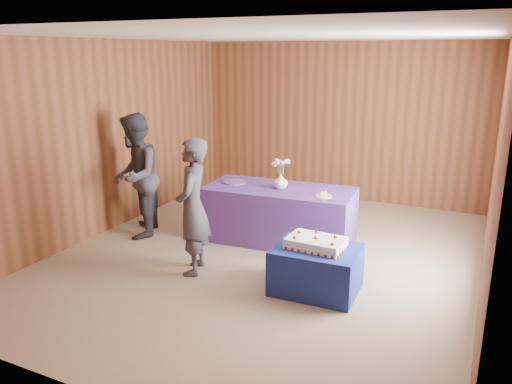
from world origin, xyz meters
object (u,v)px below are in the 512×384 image
Objects in this scene: guest_left at (193,207)px; guest_right at (136,176)px; cake_table at (316,269)px; vase at (281,181)px; sheet_cake at (316,243)px; serving_table at (279,214)px.

guest_right reaches higher than guest_left.
cake_table is 4.45× the size of vase.
serving_table is at bearing 130.48° from sheet_cake.
cake_table is 0.52× the size of guest_right.
cake_table is 1.57m from guest_left.
cake_table is 0.56× the size of guest_left.
guest_left is (-0.53, -1.35, -0.05)m from vase.
vase is 1.45m from guest_left.
vase is 0.12× the size of guest_right.
sheet_cake is (-0.02, 0.01, 0.30)m from cake_table.
guest_right is (-2.83, 0.56, 0.61)m from cake_table.
guest_left is 0.93× the size of guest_right.
guest_right is at bearing 167.00° from cake_table.
serving_table is 1.55m from sheet_cake.
sheet_cake is 0.40× the size of guest_left.
guest_left is at bearing -176.09° from cake_table.
cake_table is at bearing -55.97° from serving_table.
serving_table is at bearing 126.18° from cake_table.
guest_left reaches higher than serving_table.
vase is at bearing 138.76° from guest_left.
serving_table is at bearing 139.80° from guest_left.
serving_table is 0.48m from vase.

